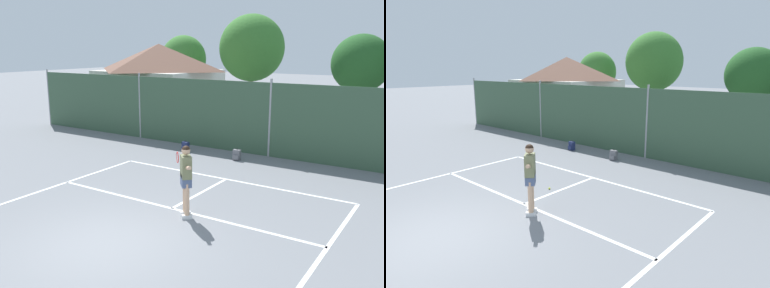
{
  "view_description": "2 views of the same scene",
  "coord_description": "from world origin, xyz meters",
  "views": [
    {
      "loc": [
        6.12,
        -5.98,
        4.19
      ],
      "look_at": [
        -1.09,
        5.15,
        1.11
      ],
      "focal_mm": 39.03,
      "sensor_mm": 36.0,
      "label": 1
    },
    {
      "loc": [
        6.78,
        -2.88,
        3.69
      ],
      "look_at": [
        -0.8,
        5.63,
        1.05
      ],
      "focal_mm": 30.76,
      "sensor_mm": 36.0,
      "label": 2
    }
  ],
  "objects": [
    {
      "name": "court_markings",
      "position": [
        0.0,
        0.65,
        0.0
      ],
      "size": [
        8.3,
        11.1,
        0.01
      ],
      "color": "white",
      "rests_on": "ground"
    },
    {
      "name": "tennis_ball",
      "position": [
        -0.31,
        3.74,
        0.03
      ],
      "size": [
        0.07,
        0.07,
        0.07
      ],
      "primitive_type": "sphere",
      "color": "#CCE033",
      "rests_on": "ground"
    },
    {
      "name": "tennis_player",
      "position": [
        0.62,
        2.23,
        1.11
      ],
      "size": [
        1.1,
        1.02,
        1.85
      ],
      "color": "silver",
      "rests_on": "ground"
    },
    {
      "name": "clubhouse_building",
      "position": [
        -8.6,
        13.26,
        2.27
      ],
      "size": [
        6.17,
        5.75,
        4.39
      ],
      "color": "silver",
      "rests_on": "ground"
    },
    {
      "name": "ground_plane",
      "position": [
        0.0,
        0.0,
        0.0
      ],
      "size": [
        120.0,
        120.0,
        0.0
      ],
      "primitive_type": "plane",
      "color": "slate"
    },
    {
      "name": "chainlink_fence",
      "position": [
        0.0,
        9.0,
        1.45
      ],
      "size": [
        26.09,
        0.09,
        3.04
      ],
      "color": "#38563D",
      "rests_on": "ground"
    },
    {
      "name": "backpack_navy",
      "position": [
        -3.2,
        7.89,
        0.19
      ],
      "size": [
        0.31,
        0.28,
        0.46
      ],
      "color": "navy",
      "rests_on": "ground"
    },
    {
      "name": "backpack_grey",
      "position": [
        -0.8,
        7.82,
        0.19
      ],
      "size": [
        0.29,
        0.25,
        0.46
      ],
      "color": "slate",
      "rests_on": "ground"
    },
    {
      "name": "treeline_backdrop",
      "position": [
        -1.25,
        20.71,
        3.72
      ],
      "size": [
        27.21,
        4.06,
        6.41
      ],
      "color": "brown",
      "rests_on": "ground"
    }
  ]
}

